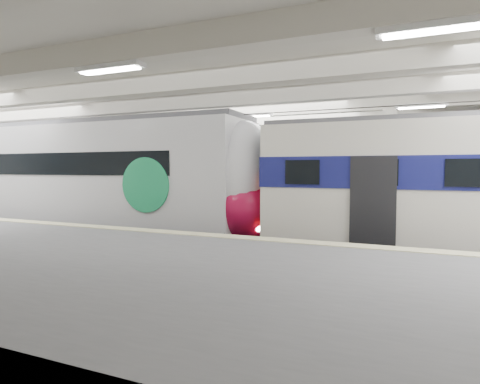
% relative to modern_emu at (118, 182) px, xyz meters
% --- Properties ---
extents(station_hall, '(36.00, 24.00, 5.75)m').
position_rel_modern_emu_xyz_m(station_hall, '(4.91, -1.74, 0.92)').
color(station_hall, black).
rests_on(station_hall, ground).
extents(modern_emu, '(14.86, 3.07, 4.74)m').
position_rel_modern_emu_xyz_m(modern_emu, '(0.00, 0.00, 0.00)').
color(modern_emu, silver).
rests_on(modern_emu, ground).
extents(far_train, '(13.57, 3.30, 4.32)m').
position_rel_modern_emu_xyz_m(far_train, '(0.96, 5.50, -0.09)').
color(far_train, silver).
rests_on(far_train, ground).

